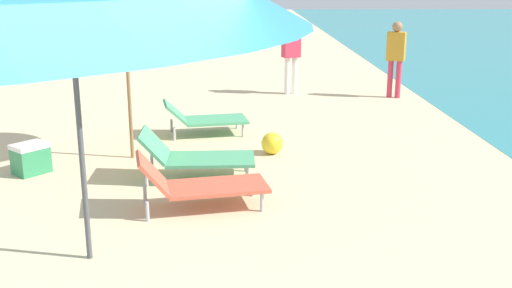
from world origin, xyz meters
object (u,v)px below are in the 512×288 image
person_walking_near (291,49)px  person_walking_mid (396,52)px  lounger_second_shoreside (198,183)px  lounger_farthest_shoreside (204,118)px  cooler_box (31,158)px  beach_ball (272,143)px  umbrella_second (70,7)px  lounger_farthest_inland (194,156)px

person_walking_near → person_walking_mid: size_ratio=1.02×
lounger_second_shoreside → lounger_farthest_shoreside: bearing=80.9°
cooler_box → beach_ball: bearing=13.4°
umbrella_second → beach_ball: size_ratio=7.95×
person_walking_mid → cooler_box: 7.66m
person_walking_near → person_walking_mid: person_walking_near is taller
cooler_box → lounger_second_shoreside: bearing=-30.3°
lounger_farthest_shoreside → cooler_box: size_ratio=2.63×
lounger_farthest_shoreside → lounger_farthest_inland: (-0.02, -2.19, 0.03)m
lounger_farthest_inland → lounger_second_shoreside: bearing=-84.2°
person_walking_near → beach_ball: size_ratio=5.02×
lounger_farthest_inland → person_walking_near: bearing=72.3°
umbrella_second → lounger_second_shoreside: umbrella_second is taller
lounger_second_shoreside → lounger_farthest_inland: 1.01m
umbrella_second → person_walking_mid: (4.66, 7.25, -1.33)m
person_walking_mid → umbrella_second: bearing=171.7°
cooler_box → beach_ball: 3.28m
umbrella_second → person_walking_mid: size_ratio=1.61×
cooler_box → umbrella_second: bearing=-62.5°
cooler_box → person_walking_near: bearing=53.5°
umbrella_second → lounger_farthest_shoreside: size_ratio=1.79×
lounger_second_shoreside → cooler_box: lounger_second_shoreside is taller
lounger_second_shoreside → person_walking_mid: (3.72, 6.06, 0.64)m
lounger_farthest_inland → cooler_box: lounger_farthest_inland is taller
umbrella_second → person_walking_near: (2.55, 7.72, -1.31)m
lounger_second_shoreside → lounger_farthest_inland: same height
umbrella_second → person_walking_near: size_ratio=1.58×
umbrella_second → beach_ball: bearing=60.0°
person_walking_near → beach_ball: (-0.67, -4.45, -0.80)m
lounger_farthest_shoreside → beach_ball: lounger_farthest_shoreside is taller
lounger_farthest_shoreside → beach_ball: size_ratio=4.44×
umbrella_second → lounger_farthest_inland: size_ratio=1.75×
umbrella_second → cooler_box: 3.50m
umbrella_second → beach_ball: umbrella_second is taller
umbrella_second → lounger_second_shoreside: 2.49m
cooler_box → beach_ball: size_ratio=1.69×
person_walking_mid → cooler_box: size_ratio=2.93×
person_walking_near → lounger_farthest_inland: bearing=143.0°
lounger_second_shoreside → cooler_box: size_ratio=2.83×
lounger_second_shoreside → beach_ball: lounger_second_shoreside is taller
lounger_farthest_shoreside → beach_ball: 1.53m
person_walking_near → cooler_box: person_walking_near is taller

